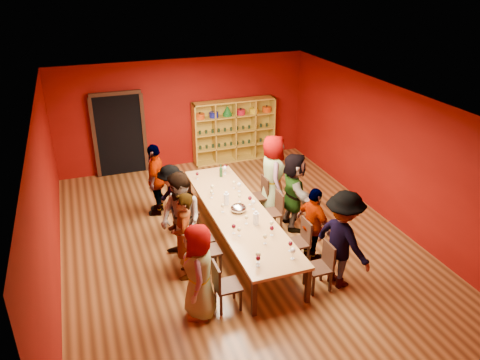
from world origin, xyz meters
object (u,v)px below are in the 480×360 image
at_px(chair_person_right_0, 322,264).
at_px(person_right_1, 314,225).
at_px(person_left_4, 156,179).
at_px(person_right_0, 343,240).
at_px(shelving_unit, 234,128).
at_px(spittoon_bowl, 238,208).
at_px(chair_person_right_3, 260,194).
at_px(chair_person_left_2, 198,236).
at_px(person_right_3, 273,175).
at_px(person_left_3, 172,199).
at_px(chair_person_left_1, 205,248).
at_px(chair_person_right_1, 301,239).
at_px(chair_person_left_0, 223,284).
at_px(person_left_0, 199,272).
at_px(chair_person_left_4, 174,191).
at_px(person_left_1, 184,236).
at_px(person_right_2, 294,191).
at_px(chair_person_left_3, 184,209).
at_px(tasting_table, 238,213).
at_px(chair_person_right_2, 275,210).
at_px(wine_bottle, 221,172).

distance_m(chair_person_right_0, person_right_1, 0.93).
height_order(person_left_4, person_right_0, person_right_0).
bearing_deg(shelving_unit, spittoon_bowl, -107.82).
relative_size(person_right_1, chair_person_right_3, 1.71).
height_order(chair_person_left_2, chair_person_right_0, same).
xyz_separation_m(chair_person_left_2, person_right_3, (2.12, 1.27, 0.44)).
bearing_deg(person_left_3, chair_person_left_1, -2.47).
height_order(person_left_4, person_right_1, person_left_4).
distance_m(chair_person_right_1, person_right_1, 0.37).
relative_size(chair_person_left_0, person_left_3, 0.58).
bearing_deg(shelving_unit, person_left_3, -126.82).
bearing_deg(shelving_unit, person_left_4, -137.73).
relative_size(person_left_0, person_left_4, 0.98).
bearing_deg(chair_person_left_4, person_left_4, 180.00).
relative_size(person_left_4, chair_person_right_1, 1.91).
bearing_deg(person_left_1, person_right_1, 97.44).
xyz_separation_m(person_right_1, chair_person_right_3, (-0.26, 2.06, -0.27)).
bearing_deg(chair_person_left_1, person_left_0, -109.79).
height_order(person_left_0, person_right_1, person_left_0).
bearing_deg(person_right_2, chair_person_left_3, 81.66).
xyz_separation_m(chair_person_left_0, chair_person_right_1, (1.82, 0.79, 0.00)).
relative_size(chair_person_right_0, spittoon_bowl, 2.74).
bearing_deg(person_right_2, person_right_0, -173.62).
distance_m(chair_person_left_3, chair_person_left_4, 0.95).
xyz_separation_m(person_left_4, person_right_3, (2.52, -0.82, 0.08)).
xyz_separation_m(tasting_table, chair_person_right_0, (0.91, -1.89, -0.20)).
bearing_deg(person_right_0, shelving_unit, -16.85).
distance_m(chair_person_right_2, person_right_2, 0.57).
bearing_deg(chair_person_left_1, person_left_3, 98.68).
distance_m(chair_person_left_0, person_right_1, 2.24).
relative_size(shelving_unit, chair_person_left_4, 2.70).
bearing_deg(chair_person_right_2, shelving_unit, 83.23).
height_order(person_left_3, chair_person_right_0, person_left_3).
distance_m(tasting_table, chair_person_right_3, 1.39).
relative_size(tasting_table, chair_person_right_3, 5.06).
relative_size(chair_person_right_3, person_right_3, 0.48).
xyz_separation_m(chair_person_right_0, spittoon_bowl, (-0.91, 1.86, 0.33)).
bearing_deg(chair_person_right_1, person_right_0, -67.11).
bearing_deg(person_left_4, spittoon_bowl, 57.32).
xyz_separation_m(chair_person_left_1, person_right_0, (2.18, -1.17, 0.43)).
relative_size(person_left_4, person_right_3, 0.91).
xyz_separation_m(person_left_0, person_right_2, (2.66, 2.04, 0.03)).
bearing_deg(person_left_1, chair_person_left_3, -178.38).
distance_m(person_left_3, chair_person_right_3, 2.09).
height_order(person_right_2, wine_bottle, person_right_2).
bearing_deg(chair_person_right_1, person_right_1, 0.00).
relative_size(chair_person_left_1, person_left_1, 0.53).
bearing_deg(chair_person_right_0, person_right_2, 78.22).
relative_size(person_left_1, person_right_2, 0.97).
bearing_deg(chair_person_right_0, chair_person_left_3, 123.11).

